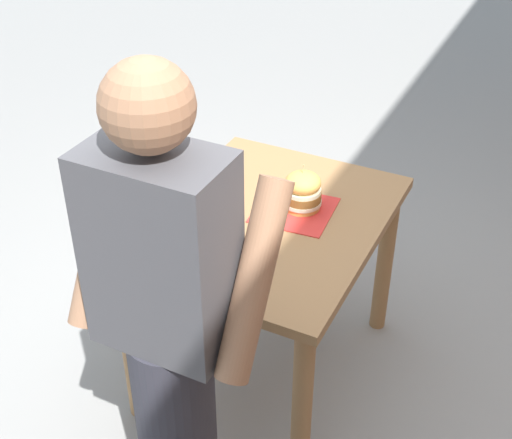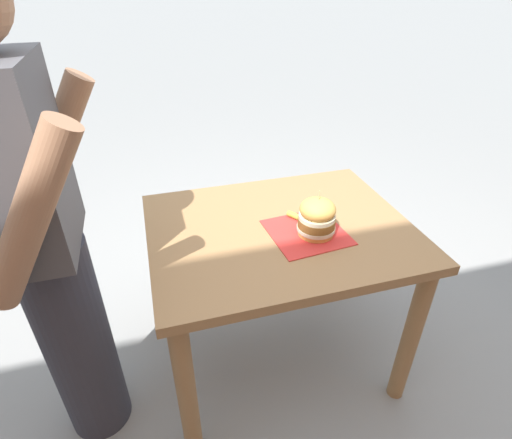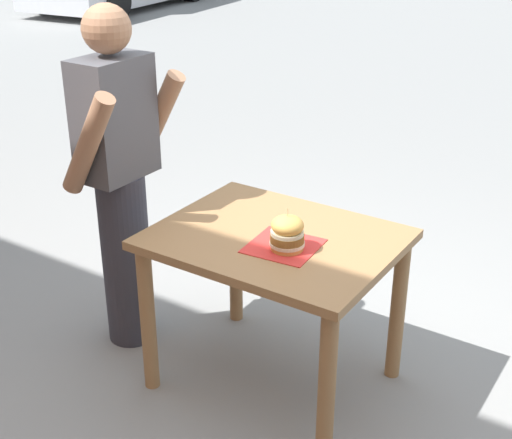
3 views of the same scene
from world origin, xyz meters
TOP-DOWN VIEW (x-y plane):
  - ground_plane at (0.00, 0.00)m, footprint 80.00×80.00m
  - patio_table at (0.00, 0.00)m, footprint 0.82×1.03m
  - serving_paper at (-0.07, -0.08)m, footprint 0.31×0.31m
  - sandwich at (-0.09, -0.11)m, footprint 0.15×0.15m
  - pickle_spear at (0.03, -0.08)m, footprint 0.09×0.07m
  - diner_across_table at (-0.09, 0.81)m, footprint 0.55×0.35m

SIDE VIEW (x-z plane):
  - ground_plane at x=0.00m, z-range 0.00..0.00m
  - patio_table at x=0.00m, z-range 0.25..1.02m
  - serving_paper at x=-0.07m, z-range 0.77..0.77m
  - pickle_spear at x=0.03m, z-range 0.77..0.80m
  - sandwich at x=-0.09m, z-range 0.75..0.94m
  - diner_across_table at x=-0.09m, z-range 0.04..1.73m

